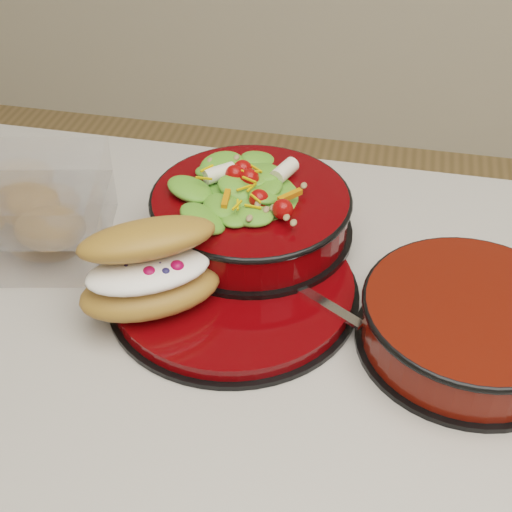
% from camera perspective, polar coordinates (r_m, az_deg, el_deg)
% --- Properties ---
extents(dinner_plate, '(0.26, 0.26, 0.02)m').
position_cam_1_polar(dinner_plate, '(0.75, -1.77, -2.55)').
color(dinner_plate, black).
rests_on(dinner_plate, island_counter).
extents(salad_bowl, '(0.23, 0.23, 0.10)m').
position_cam_1_polar(salad_bowl, '(0.79, -0.43, 4.00)').
color(salad_bowl, black).
rests_on(salad_bowl, dinner_plate).
extents(croissant, '(0.16, 0.15, 0.09)m').
position_cam_1_polar(croissant, '(0.70, -8.43, -1.03)').
color(croissant, '#A36D31').
rests_on(croissant, dinner_plate).
extents(fork, '(0.14, 0.10, 0.00)m').
position_cam_1_polar(fork, '(0.73, 3.23, -2.41)').
color(fork, silver).
rests_on(fork, dinner_plate).
extents(pastry_box, '(0.24, 0.20, 0.09)m').
position_cam_1_polar(pastry_box, '(0.85, -19.22, 3.43)').
color(pastry_box, white).
rests_on(pastry_box, island_counter).
extents(extra_bowl, '(0.21, 0.21, 0.05)m').
position_cam_1_polar(extra_bowl, '(0.71, 16.72, -5.10)').
color(extra_bowl, black).
rests_on(extra_bowl, island_counter).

